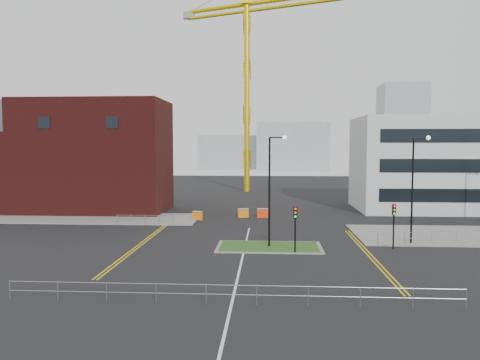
# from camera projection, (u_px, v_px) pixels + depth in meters

# --- Properties ---
(ground) EXTENTS (200.00, 200.00, 0.00)m
(ground) POSITION_uv_depth(u_px,v_px,m) (239.00, 274.00, 30.48)
(ground) COLOR black
(ground) RESTS_ON ground
(pavement_left) EXTENTS (28.00, 8.00, 0.12)m
(pavement_left) POSITION_uv_depth(u_px,v_px,m) (77.00, 218.00, 53.58)
(pavement_left) COLOR slate
(pavement_left) RESTS_ON ground
(island_kerb) EXTENTS (8.60, 4.60, 0.08)m
(island_kerb) POSITION_uv_depth(u_px,v_px,m) (269.00, 247.00, 38.32)
(island_kerb) COLOR slate
(island_kerb) RESTS_ON ground
(grass_island) EXTENTS (8.00, 4.00, 0.12)m
(grass_island) POSITION_uv_depth(u_px,v_px,m) (269.00, 247.00, 38.32)
(grass_island) COLOR #2A511B
(grass_island) RESTS_ON ground
(brick_building) EXTENTS (24.20, 10.07, 14.24)m
(brick_building) POSITION_uv_depth(u_px,v_px,m) (72.00, 157.00, 59.24)
(brick_building) COLOR #491312
(brick_building) RESTS_ON ground
(office_block) EXTENTS (25.00, 12.20, 12.00)m
(office_block) POSITION_uv_depth(u_px,v_px,m) (455.00, 164.00, 60.31)
(office_block) COLOR silver
(office_block) RESTS_ON ground
(tower_crane) EXTENTS (49.74, 20.19, 37.42)m
(tower_crane) POSITION_uv_depth(u_px,v_px,m) (278.00, 45.00, 81.02)
(tower_crane) COLOR #D8BB0C
(tower_crane) RESTS_ON ground
(streetlamp_island) EXTENTS (1.46, 0.36, 9.18)m
(streetlamp_island) POSITION_uv_depth(u_px,v_px,m) (272.00, 182.00, 37.92)
(streetlamp_island) COLOR black
(streetlamp_island) RESTS_ON ground
(streetlamp_right_near) EXTENTS (1.46, 0.36, 9.18)m
(streetlamp_right_near) POSITION_uv_depth(u_px,v_px,m) (415.00, 181.00, 39.18)
(streetlamp_right_near) COLOR black
(streetlamp_right_near) RESTS_ON ground
(traffic_light_island) EXTENTS (0.28, 0.33, 3.65)m
(traffic_light_island) POSITION_uv_depth(u_px,v_px,m) (295.00, 221.00, 36.01)
(traffic_light_island) COLOR black
(traffic_light_island) RESTS_ON ground
(traffic_light_right) EXTENTS (0.28, 0.33, 3.65)m
(traffic_light_right) POSITION_uv_depth(u_px,v_px,m) (394.00, 218.00, 37.51)
(traffic_light_right) COLOR black
(traffic_light_right) RESTS_ON ground
(railing_front) EXTENTS (24.05, 0.05, 1.10)m
(railing_front) POSITION_uv_depth(u_px,v_px,m) (231.00, 290.00, 24.45)
(railing_front) COLOR gray
(railing_front) RESTS_ON ground
(railing_left) EXTENTS (6.05, 0.05, 1.10)m
(railing_left) POSITION_uv_depth(u_px,v_px,m) (145.00, 218.00, 49.01)
(railing_left) COLOR gray
(railing_left) RESTS_ON ground
(centre_line) EXTENTS (0.15, 30.00, 0.01)m
(centre_line) POSITION_uv_depth(u_px,v_px,m) (240.00, 266.00, 32.47)
(centre_line) COLOR silver
(centre_line) RESTS_ON ground
(yellow_left_a) EXTENTS (0.12, 24.00, 0.01)m
(yellow_left_a) POSITION_uv_depth(u_px,v_px,m) (144.00, 241.00, 40.98)
(yellow_left_a) COLOR gold
(yellow_left_a) RESTS_ON ground
(yellow_left_b) EXTENTS (0.12, 24.00, 0.01)m
(yellow_left_b) POSITION_uv_depth(u_px,v_px,m) (147.00, 241.00, 40.96)
(yellow_left_b) COLOR gold
(yellow_left_b) RESTS_ON ground
(yellow_right_a) EXTENTS (0.12, 20.00, 0.01)m
(yellow_right_a) POSITION_uv_depth(u_px,v_px,m) (367.00, 254.00, 35.88)
(yellow_right_a) COLOR gold
(yellow_right_a) RESTS_ON ground
(yellow_right_b) EXTENTS (0.12, 20.00, 0.01)m
(yellow_right_b) POSITION_uv_depth(u_px,v_px,m) (371.00, 254.00, 35.86)
(yellow_right_b) COLOR gold
(yellow_right_b) RESTS_ON ground
(skyline_a) EXTENTS (18.00, 12.00, 22.00)m
(skyline_a) POSITION_uv_depth(u_px,v_px,m) (139.00, 138.00, 151.55)
(skyline_a) COLOR gray
(skyline_a) RESTS_ON ground
(skyline_b) EXTENTS (24.00, 12.00, 16.00)m
(skyline_b) POSITION_uv_depth(u_px,v_px,m) (292.00, 147.00, 158.71)
(skyline_b) COLOR gray
(skyline_b) RESTS_ON ground
(skyline_c) EXTENTS (14.00, 12.00, 28.00)m
(skyline_c) POSITION_uv_depth(u_px,v_px,m) (402.00, 128.00, 151.19)
(skyline_c) COLOR gray
(skyline_c) RESTS_ON ground
(skyline_d) EXTENTS (30.00, 12.00, 12.00)m
(skyline_d) POSITION_uv_depth(u_px,v_px,m) (241.00, 152.00, 169.90)
(skyline_d) COLOR gray
(skyline_d) RESTS_ON ground
(barrier_left) EXTENTS (1.22, 0.84, 0.98)m
(barrier_left) POSITION_uv_depth(u_px,v_px,m) (198.00, 215.00, 52.61)
(barrier_left) COLOR orange
(barrier_left) RESTS_ON ground
(barrier_mid) EXTENTS (1.29, 0.53, 1.06)m
(barrier_mid) POSITION_uv_depth(u_px,v_px,m) (263.00, 213.00, 54.25)
(barrier_mid) COLOR #F7380D
(barrier_mid) RESTS_ON ground
(barrier_right) EXTENTS (1.29, 0.77, 1.03)m
(barrier_right) POSITION_uv_depth(u_px,v_px,m) (243.00, 213.00, 54.39)
(barrier_right) COLOR orange
(barrier_right) RESTS_ON ground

